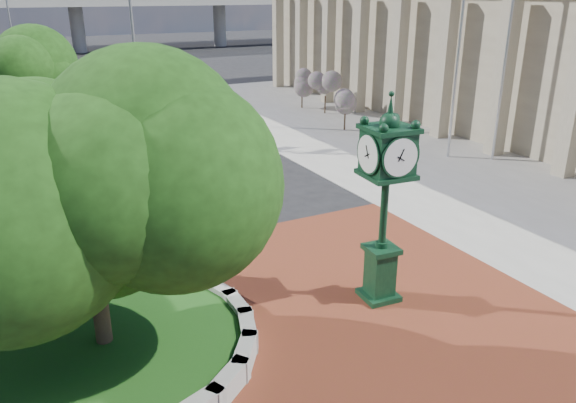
{
  "coord_description": "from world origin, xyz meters",
  "views": [
    {
      "loc": [
        -6.32,
        -11.34,
        7.72
      ],
      "look_at": [
        0.42,
        1.5,
        2.27
      ],
      "focal_mm": 35.0,
      "sensor_mm": 36.0,
      "label": 1
    }
  ],
  "objects_px": {
    "flagpole_b": "(508,42)",
    "street_lamp_far": "(13,23)",
    "street_lamp_near": "(136,24)",
    "post_clock": "(385,194)",
    "parked_car": "(118,74)",
    "flagpole_a": "(460,40)"
  },
  "relations": [
    {
      "from": "street_lamp_near",
      "to": "street_lamp_far",
      "type": "height_order",
      "value": "street_lamp_near"
    },
    {
      "from": "flagpole_a",
      "to": "street_lamp_far",
      "type": "relative_size",
      "value": 1.25
    },
    {
      "from": "flagpole_b",
      "to": "street_lamp_far",
      "type": "distance_m",
      "value": 41.83
    },
    {
      "from": "parked_car",
      "to": "street_lamp_far",
      "type": "relative_size",
      "value": 0.5
    },
    {
      "from": "post_clock",
      "to": "flagpole_a",
      "type": "distance_m",
      "value": 14.9
    },
    {
      "from": "street_lamp_near",
      "to": "street_lamp_far",
      "type": "xyz_separation_m",
      "value": [
        -5.66,
        21.19,
        -0.75
      ]
    },
    {
      "from": "parked_car",
      "to": "street_lamp_near",
      "type": "relative_size",
      "value": 0.44
    },
    {
      "from": "street_lamp_near",
      "to": "post_clock",
      "type": "bearing_deg",
      "value": -89.87
    },
    {
      "from": "post_clock",
      "to": "street_lamp_far",
      "type": "distance_m",
      "value": 46.06
    },
    {
      "from": "parked_car",
      "to": "street_lamp_near",
      "type": "xyz_separation_m",
      "value": [
        -2.05,
        -17.4,
        5.14
      ]
    },
    {
      "from": "flagpole_b",
      "to": "street_lamp_near",
      "type": "bearing_deg",
      "value": 128.16
    },
    {
      "from": "post_clock",
      "to": "flagpole_a",
      "type": "xyz_separation_m",
      "value": [
        11.18,
        9.49,
        2.63
      ]
    },
    {
      "from": "post_clock",
      "to": "flagpole_a",
      "type": "bearing_deg",
      "value": 40.32
    },
    {
      "from": "parked_car",
      "to": "flagpole_b",
      "type": "bearing_deg",
      "value": -64.59
    },
    {
      "from": "street_lamp_near",
      "to": "flagpole_b",
      "type": "bearing_deg",
      "value": -51.84
    },
    {
      "from": "flagpole_a",
      "to": "flagpole_b",
      "type": "distance_m",
      "value": 2.09
    },
    {
      "from": "post_clock",
      "to": "street_lamp_near",
      "type": "distance_m",
      "value": 24.63
    },
    {
      "from": "flagpole_b",
      "to": "street_lamp_near",
      "type": "distance_m",
      "value": 20.76
    },
    {
      "from": "post_clock",
      "to": "street_lamp_far",
      "type": "bearing_deg",
      "value": 97.14
    },
    {
      "from": "parked_car",
      "to": "street_lamp_far",
      "type": "height_order",
      "value": "street_lamp_far"
    },
    {
      "from": "flagpole_a",
      "to": "street_lamp_near",
      "type": "height_order",
      "value": "flagpole_a"
    },
    {
      "from": "parked_car",
      "to": "flagpole_b",
      "type": "xyz_separation_m",
      "value": [
        10.78,
        -33.72,
        4.8
      ]
    }
  ]
}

